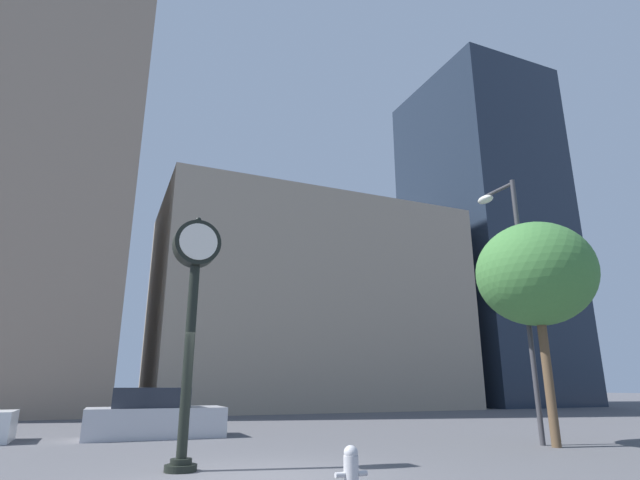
# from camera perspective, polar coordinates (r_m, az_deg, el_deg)

# --- Properties ---
(ground_plane) EXTENTS (200.00, 200.00, 0.00)m
(ground_plane) POSITION_cam_1_polar(r_m,az_deg,el_deg) (9.35, -7.06, -25.43)
(ground_plane) COLOR #515156
(building_tall_tower) EXTENTS (11.09, 12.00, 40.64)m
(building_tall_tower) POSITION_cam_1_polar(r_m,az_deg,el_deg) (38.14, -28.18, 15.40)
(building_tall_tower) COLOR gray
(building_tall_tower) RESTS_ON ground_plane
(building_storefront_row) EXTENTS (20.50, 12.00, 13.62)m
(building_storefront_row) POSITION_cam_1_polar(r_m,az_deg,el_deg) (35.72, -1.71, -7.74)
(building_storefront_row) COLOR gray
(building_storefront_row) RESTS_ON ground_plane
(building_glass_modern) EXTENTS (9.71, 12.00, 28.48)m
(building_glass_modern) POSITION_cam_1_polar(r_m,az_deg,el_deg) (46.08, 18.05, 0.58)
(building_glass_modern) COLOR #1E2838
(building_glass_modern) RESTS_ON ground_plane
(street_clock) EXTENTS (0.93, 0.59, 4.88)m
(street_clock) POSITION_cam_1_polar(r_m,az_deg,el_deg) (10.35, -14.27, -5.54)
(street_clock) COLOR black
(street_clock) RESTS_ON ground_plane
(car_silver) EXTENTS (4.05, 1.92, 1.44)m
(car_silver) POSITION_cam_1_polar(r_m,az_deg,el_deg) (16.80, -18.40, -18.57)
(car_silver) COLOR #BCBCC1
(car_silver) RESTS_ON ground_plane
(fire_hydrant_near) EXTENTS (0.49, 0.21, 0.68)m
(fire_hydrant_near) POSITION_cam_1_polar(r_m,az_deg,el_deg) (7.80, 3.57, -24.80)
(fire_hydrant_near) COLOR #B7B7BC
(fire_hydrant_near) RESTS_ON ground_plane
(street_lamp_right) EXTENTS (0.36, 1.57, 7.48)m
(street_lamp_right) POSITION_cam_1_polar(r_m,az_deg,el_deg) (15.75, 21.23, -2.89)
(street_lamp_right) COLOR #38383D
(street_lamp_right) RESTS_ON ground_plane
(bare_tree) EXTENTS (3.18, 3.18, 5.92)m
(bare_tree) POSITION_cam_1_polar(r_m,az_deg,el_deg) (15.09, 23.40, -3.62)
(bare_tree) COLOR brown
(bare_tree) RESTS_ON ground_plane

